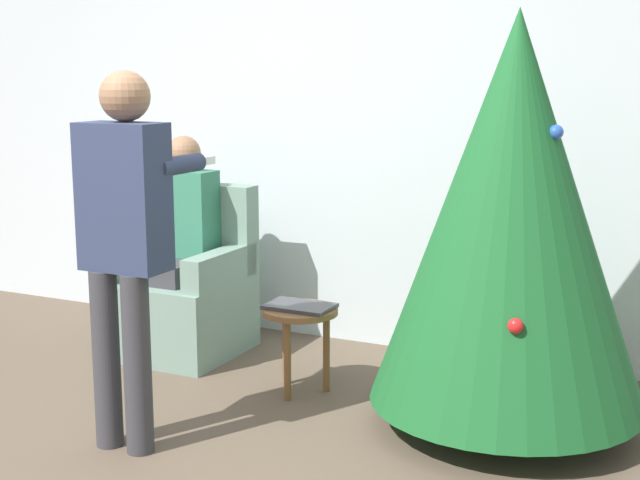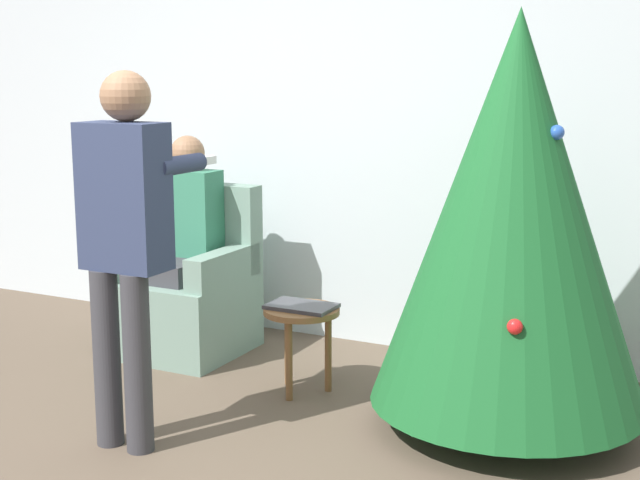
{
  "view_description": "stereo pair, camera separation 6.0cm",
  "coord_description": "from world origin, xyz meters",
  "px_view_note": "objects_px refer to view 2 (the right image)",
  "views": [
    {
      "loc": [
        2.24,
        -2.62,
        1.64
      ],
      "look_at": [
        0.59,
        0.8,
        0.91
      ],
      "focal_mm": 50.0,
      "sensor_mm": 36.0,
      "label": 1
    },
    {
      "loc": [
        2.29,
        -2.59,
        1.64
      ],
      "look_at": [
        0.59,
        0.8,
        0.91
      ],
      "focal_mm": 50.0,
      "sensor_mm": 36.0,
      "label": 2
    }
  ],
  "objects_px": {
    "person_standing": "(125,229)",
    "side_stool": "(302,322)",
    "armchair": "(186,294)",
    "christmas_tree": "(513,212)",
    "person_seated": "(182,235)"
  },
  "relations": [
    {
      "from": "armchair",
      "to": "side_stool",
      "type": "xyz_separation_m",
      "value": [
        0.94,
        -0.33,
        0.03
      ]
    },
    {
      "from": "side_stool",
      "to": "christmas_tree",
      "type": "bearing_deg",
      "value": 0.54
    },
    {
      "from": "christmas_tree",
      "to": "person_seated",
      "type": "height_order",
      "value": "christmas_tree"
    },
    {
      "from": "person_standing",
      "to": "side_stool",
      "type": "height_order",
      "value": "person_standing"
    },
    {
      "from": "christmas_tree",
      "to": "person_standing",
      "type": "distance_m",
      "value": 1.7
    },
    {
      "from": "christmas_tree",
      "to": "person_seated",
      "type": "xyz_separation_m",
      "value": [
        -2.0,
        0.29,
        -0.32
      ]
    },
    {
      "from": "christmas_tree",
      "to": "person_standing",
      "type": "bearing_deg",
      "value": -147.59
    },
    {
      "from": "christmas_tree",
      "to": "side_stool",
      "type": "xyz_separation_m",
      "value": [
        -1.06,
        -0.01,
        -0.64
      ]
    },
    {
      "from": "armchair",
      "to": "side_stool",
      "type": "distance_m",
      "value": 1.0
    },
    {
      "from": "person_standing",
      "to": "side_stool",
      "type": "distance_m",
      "value": 1.14
    },
    {
      "from": "christmas_tree",
      "to": "person_seated",
      "type": "distance_m",
      "value": 2.05
    },
    {
      "from": "person_seated",
      "to": "christmas_tree",
      "type": "bearing_deg",
      "value": -8.24
    },
    {
      "from": "armchair",
      "to": "person_standing",
      "type": "distance_m",
      "value": 1.49
    },
    {
      "from": "person_standing",
      "to": "side_stool",
      "type": "bearing_deg",
      "value": 67.46
    },
    {
      "from": "person_seated",
      "to": "side_stool",
      "type": "xyz_separation_m",
      "value": [
        0.94,
        -0.3,
        -0.32
      ]
    }
  ]
}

